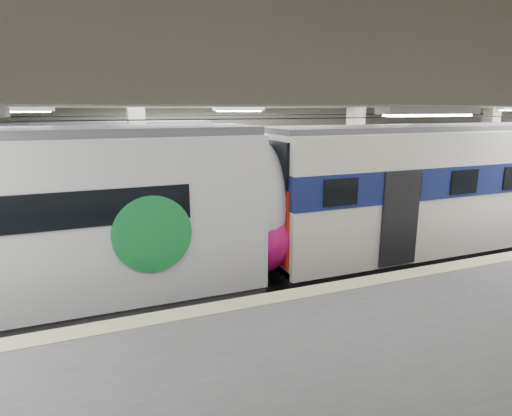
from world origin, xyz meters
name	(u,v)px	position (x,y,z in m)	size (l,w,h in m)	color
station_hall	(292,182)	(0.00, -1.74, 3.24)	(36.00, 24.00, 5.75)	black
modern_emu	(42,228)	(-5.63, 0.00, 2.24)	(14.16, 2.92, 4.55)	silver
older_rer	(450,188)	(6.86, 0.00, 2.33)	(13.50, 2.98, 4.45)	silver
far_train	(4,189)	(-7.19, 5.50, 2.33)	(14.25, 3.41, 4.51)	silver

